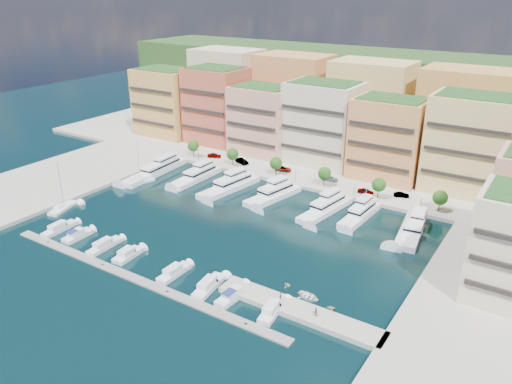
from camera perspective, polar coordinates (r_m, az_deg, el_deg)
ground at (r=121.39m, az=-2.62°, el=-3.89°), size 400.00×400.00×0.00m
north_quay at (r=171.73m, az=9.48°, el=3.92°), size 220.00×64.00×2.00m
east_quay at (r=96.59m, az=26.73°, el=-14.26°), size 34.00×76.00×2.00m
west_quay at (r=158.55m, az=-22.98°, el=0.78°), size 34.00×76.00×2.00m
hillside at (r=214.93m, az=14.77°, el=7.27°), size 240.00×40.00×58.00m
south_pontoon at (r=103.66m, az=-13.81°, el=-9.60°), size 72.00×2.20×0.35m
finger_pier at (r=91.77m, az=4.92°, el=-13.62°), size 32.00×5.00×2.00m
apartment_0 at (r=193.75m, az=-10.16°, el=10.10°), size 22.00×16.50×24.80m
apartment_1 at (r=181.08m, az=-4.54°, el=9.84°), size 20.00×16.50×26.80m
apartment_2 at (r=168.27m, az=0.83°, el=8.22°), size 20.00×15.50×22.80m
apartment_3 at (r=159.83m, az=7.66°, el=7.80°), size 22.00×16.50×25.80m
apartment_4 at (r=150.53m, az=14.88°, el=5.91°), size 20.00×15.50×23.80m
apartment_5 at (r=147.15m, az=23.31°, el=5.04°), size 22.00×16.50×26.80m
backblock_0 at (r=204.44m, az=-3.26°, el=11.82°), size 26.00×18.00×30.00m
backblock_1 at (r=188.61m, az=4.27°, el=10.88°), size 26.00×18.00×30.00m
backblock_2 at (r=176.49m, az=12.94°, el=9.57°), size 26.00×18.00×30.00m
backblock_3 at (r=168.89m, az=22.53°, el=7.85°), size 26.00×18.00×30.00m
tree_0 at (r=167.22m, az=-7.19°, el=5.25°), size 3.80×3.80×5.65m
tree_1 at (r=157.79m, az=-2.70°, el=4.34°), size 3.80×3.80×5.65m
tree_2 at (r=149.49m, az=2.30°, el=3.30°), size 3.80×3.80×5.65m
tree_3 at (r=142.50m, az=7.84°, el=2.11°), size 3.80×3.80×5.65m
tree_4 at (r=137.04m, az=13.87°, el=0.80°), size 3.80×3.80×5.65m
tree_5 at (r=133.28m, az=20.31°, el=-0.62°), size 3.80×3.80×5.65m
lamppost_0 at (r=163.36m, az=-6.61°, el=4.52°), size 0.30×0.30×4.20m
lamppost_1 at (r=153.03m, az=-1.37°, el=3.41°), size 0.30×0.30×4.20m
lamppost_2 at (r=144.22m, az=4.56°, el=2.12°), size 0.30×0.30×4.20m
lamppost_3 at (r=137.22m, az=11.16°, el=0.66°), size 0.30×0.30×4.20m
lamppost_4 at (r=132.31m, az=18.35°, el=-0.95°), size 0.30×0.30×4.20m
yacht_0 at (r=157.60m, az=-11.24°, el=2.54°), size 6.41×26.24×7.30m
yacht_1 at (r=150.79m, az=-6.72°, el=1.86°), size 4.82×19.86×7.30m
yacht_2 at (r=142.71m, az=-2.88°, el=0.81°), size 7.70×22.09×7.30m
yacht_3 at (r=136.72m, az=2.12°, el=-0.18°), size 8.29×19.35×7.30m
yacht_4 at (r=129.53m, az=8.06°, el=-1.80°), size 7.09×20.33×7.30m
yacht_5 at (r=127.67m, az=11.85°, el=-2.39°), size 4.84×17.19×7.30m
yacht_6 at (r=123.25m, az=17.44°, el=-3.94°), size 7.39×19.76×7.30m
cruiser_0 at (r=127.62m, az=-21.56°, el=-3.92°), size 3.04×9.20×2.55m
cruiser_1 at (r=122.69m, az=-19.72°, el=-4.71°), size 2.88×7.36×2.66m
cruiser_2 at (r=116.19m, az=-16.94°, el=-5.92°), size 2.75×9.11×2.55m
cruiser_3 at (r=111.20m, az=-14.44°, el=-6.98°), size 3.45×7.42×2.55m
cruiser_5 at (r=102.92m, az=-9.35°, el=-9.09°), size 2.55×8.27×2.55m
cruiser_6 at (r=97.95m, az=-5.43°, el=-10.66°), size 3.85×9.29×2.55m
cruiser_7 at (r=95.00m, az=-2.63°, el=-11.73°), size 3.13×8.37×2.66m
cruiser_8 at (r=91.18m, az=1.87°, el=-13.38°), size 3.53×8.37×2.55m
sailboat_0 at (r=139.23m, az=-21.25°, el=-1.76°), size 5.44×9.45×13.20m
sailboat_2 at (r=151.05m, az=-13.19°, el=1.12°), size 5.30×9.32×13.20m
tender_1 at (r=98.29m, az=3.63°, el=-10.53°), size 2.17×2.04×0.91m
tender_2 at (r=95.36m, az=6.03°, el=-11.78°), size 4.72×3.63×0.91m
tender_3 at (r=93.02m, az=8.57°, el=-12.93°), size 2.10×1.99×0.87m
car_0 at (r=166.48m, az=-4.78°, el=4.20°), size 4.96×3.56×1.57m
car_1 at (r=160.22m, az=-1.63°, el=3.55°), size 5.41×3.25×1.69m
car_2 at (r=153.89m, az=3.13°, el=2.66°), size 5.52×3.34×1.43m
car_3 at (r=147.45m, az=8.42°, el=1.54°), size 5.31×2.90×1.46m
car_4 at (r=140.08m, az=12.42°, el=0.10°), size 4.53×2.21×1.49m
car_5 at (r=140.21m, az=16.29°, el=-0.31°), size 4.34×2.83×1.35m
person_0 at (r=92.88m, az=2.82°, el=-11.73°), size 0.64×0.65×1.52m
person_1 at (r=89.27m, az=6.81°, el=-13.45°), size 0.99×0.95×1.60m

